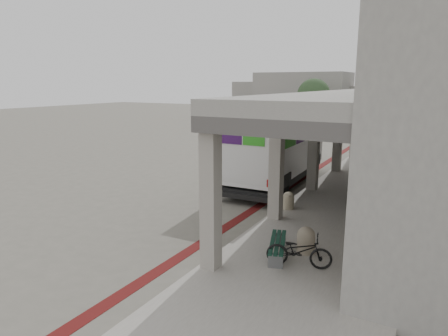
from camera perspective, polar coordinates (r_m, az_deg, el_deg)
The scene contains 12 objects.
ground at distance 13.49m, azimuth -1.89°, elevation -6.75°, with size 120.00×120.00×0.00m, color #615E53.
bike_lane_stripe at distance 14.75m, azimuth 5.48°, elevation -5.13°, with size 0.35×40.00×0.01m, color #521110.
sidewalk at distance 12.04m, azimuth 14.91°, elevation -9.24°, with size 4.40×28.00×0.12m, color gray.
distant_backdrop at distance 47.80m, azimuth 17.89°, elevation 9.51°, with size 28.00×10.00×6.50m.
tree_left at distance 40.65m, azimuth 12.66°, elevation 10.12°, with size 3.20×3.20×4.80m.
tree_mid at distance 41.22m, azimuth 22.97°, elevation 9.50°, with size 3.20×3.20×4.80m.
fedex_truck at distance 17.36m, azimuth 7.47°, elevation 3.11°, with size 2.48×7.44×3.15m.
bench at distance 10.19m, azimuth 7.65°, elevation -10.90°, with size 0.84×1.66×0.38m.
bollard_near at distance 10.48m, azimuth 11.63°, elevation -9.99°, with size 0.45×0.45×0.68m.
bollard_far at distance 13.87m, azimuth 9.18°, elevation -4.57°, with size 0.40×0.40×0.59m.
utility_cabinet at distance 14.55m, azimuth 20.95°, elevation -3.78°, with size 0.41×0.55×0.92m, color slate.
bicycle_black at distance 9.66m, azimuth 10.66°, elevation -11.52°, with size 0.53×1.52×0.80m, color black.
Camera 1 is at (6.58, -10.95, 4.35)m, focal length 32.00 mm.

